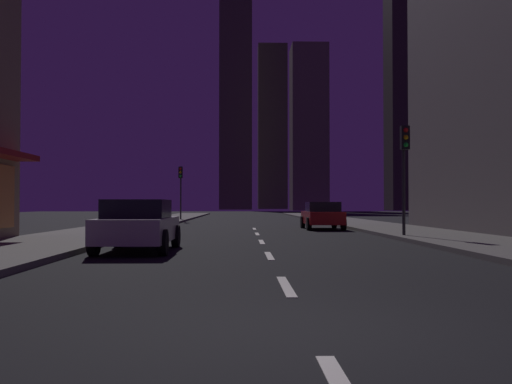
% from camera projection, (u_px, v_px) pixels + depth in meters
% --- Properties ---
extents(ground_plane, '(78.00, 136.00, 0.10)m').
position_uv_depth(ground_plane, '(252.00, 224.00, 37.61)').
color(ground_plane, black).
extents(sidewalk_right, '(4.00, 76.00, 0.15)m').
position_uv_depth(sidewalk_right, '(353.00, 223.00, 37.80)').
color(sidewalk_right, '#605E59').
rests_on(sidewalk_right, ground).
extents(sidewalk_left, '(4.00, 76.00, 0.15)m').
position_uv_depth(sidewalk_left, '(149.00, 223.00, 37.42)').
color(sidewalk_left, '#605E59').
rests_on(sidewalk_left, ground).
extents(lane_marking_center, '(0.16, 28.20, 0.01)m').
position_uv_depth(lane_marking_center, '(265.00, 248.00, 16.62)').
color(lane_marking_center, silver).
rests_on(lane_marking_center, ground).
extents(skyscraper_distant_tall, '(8.54, 6.93, 67.33)m').
position_uv_depth(skyscraper_distant_tall, '(236.00, 83.00, 146.19)').
color(skyscraper_distant_tall, '#484536').
rests_on(skyscraper_distant_tall, ground).
extents(skyscraper_distant_mid, '(8.69, 6.33, 49.19)m').
position_uv_depth(skyscraper_distant_mid, '(272.00, 127.00, 165.34)').
color(skyscraper_distant_mid, '#403D30').
rests_on(skyscraper_distant_mid, ground).
extents(skyscraper_distant_short, '(7.87, 8.32, 36.06)m').
position_uv_depth(skyscraper_distant_short, '(309.00, 129.00, 120.99)').
color(skyscraper_distant_short, '#605C48').
rests_on(skyscraper_distant_short, ground).
extents(skyscraper_distant_slender, '(7.85, 7.71, 64.53)m').
position_uv_depth(skyscraper_distant_slender, '(405.00, 65.00, 122.31)').
color(skyscraper_distant_slender, '#312F25').
rests_on(skyscraper_distant_slender, ground).
extents(car_parked_near, '(1.98, 4.24, 1.45)m').
position_uv_depth(car_parked_near, '(138.00, 225.00, 15.43)').
color(car_parked_near, silver).
rests_on(car_parked_near, ground).
extents(car_parked_far, '(1.98, 4.24, 1.45)m').
position_uv_depth(car_parked_far, '(322.00, 215.00, 29.25)').
color(car_parked_far, '#B21919').
rests_on(car_parked_far, ground).
extents(fire_hydrant_far_left, '(0.42, 0.30, 0.65)m').
position_uv_depth(fire_hydrant_far_left, '(139.00, 222.00, 27.84)').
color(fire_hydrant_far_left, red).
rests_on(fire_hydrant_far_left, sidewalk_left).
extents(traffic_light_near_right, '(0.32, 0.48, 4.20)m').
position_uv_depth(traffic_light_near_right, '(404.00, 155.00, 20.94)').
color(traffic_light_near_right, '#2D2D2D').
rests_on(traffic_light_near_right, sidewalk_right).
extents(traffic_light_far_left, '(0.32, 0.48, 4.20)m').
position_uv_depth(traffic_light_far_left, '(181.00, 181.00, 43.54)').
color(traffic_light_far_left, '#2D2D2D').
rests_on(traffic_light_far_left, sidewalk_left).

